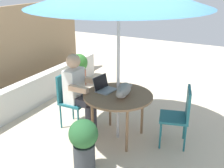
{
  "coord_description": "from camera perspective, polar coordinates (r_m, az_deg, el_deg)",
  "views": [
    {
      "loc": [
        -3.38,
        -1.67,
        2.34
      ],
      "look_at": [
        0.0,
        0.1,
        0.86
      ],
      "focal_mm": 45.21,
      "sensor_mm": 36.0,
      "label": 1
    }
  ],
  "objects": [
    {
      "name": "person_seated",
      "position": [
        4.44,
        -6.91,
        -0.76
      ],
      "size": [
        0.48,
        0.48,
        1.23
      ],
      "color": "white",
      "rests_on": "ground"
    },
    {
      "name": "laptop",
      "position": [
        4.25,
        -1.76,
        -0.45
      ],
      "size": [
        0.33,
        0.29,
        0.21
      ],
      "color": "gray",
      "rests_on": "patio_table"
    },
    {
      "name": "planter_wall_low",
      "position": [
        5.35,
        -17.66,
        -2.62
      ],
      "size": [
        4.68,
        0.2,
        0.55
      ],
      "primitive_type": "cube",
      "color": "beige",
      "rests_on": "ground"
    },
    {
      "name": "chair_empty",
      "position": [
        4.13,
        13.67,
        -5.61
      ],
      "size": [
        0.49,
        0.49,
        0.89
      ],
      "color": "#1E606B",
      "rests_on": "ground"
    },
    {
      "name": "ground_plane",
      "position": [
        4.43,
        1.17,
        -10.68
      ],
      "size": [
        14.0,
        14.0,
        0.0
      ],
      "primitive_type": "plane",
      "color": "beige"
    },
    {
      "name": "potted_plant_near_fence",
      "position": [
        6.37,
        -6.67,
        3.31
      ],
      "size": [
        0.39,
        0.39,
        0.72
      ],
      "color": "#9E5138",
      "rests_on": "ground"
    },
    {
      "name": "potted_plant_by_chair",
      "position": [
        3.56,
        -5.74,
        -11.76
      ],
      "size": [
        0.36,
        0.36,
        0.72
      ],
      "color": "#33383D",
      "rests_on": "ground"
    },
    {
      "name": "cat",
      "position": [
        4.04,
        2.32,
        -1.29
      ],
      "size": [
        0.65,
        0.27,
        0.17
      ],
      "color": "gray",
      "rests_on": "patio_table"
    },
    {
      "name": "chair_occupied",
      "position": [
        4.59,
        -8.44,
        -2.39
      ],
      "size": [
        0.4,
        0.4,
        0.89
      ],
      "color": "#1E606B",
      "rests_on": "ground"
    },
    {
      "name": "patio_table",
      "position": [
        4.13,
        1.23,
        -2.94
      ],
      "size": [
        1.01,
        1.01,
        0.71
      ],
      "color": "brown",
      "rests_on": "ground"
    }
  ]
}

